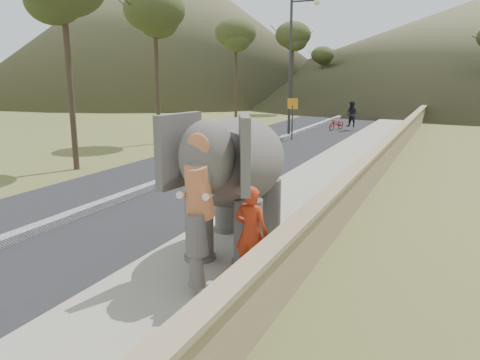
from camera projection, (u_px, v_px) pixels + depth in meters
name	position (u px, v px, depth m)	size (l,w,h in m)	color
ground	(228.00, 258.00, 9.96)	(160.00, 160.00, 0.00)	olive
road	(226.00, 161.00, 20.84)	(7.00, 120.00, 0.03)	black
median	(226.00, 159.00, 20.82)	(0.35, 120.00, 0.22)	black
walkway	(338.00, 169.00, 18.79)	(3.00, 120.00, 0.15)	#9E9687
parapet	(381.00, 161.00, 18.02)	(0.30, 120.00, 1.10)	tan
lamppost	(295.00, 55.00, 27.15)	(1.76, 0.36, 8.00)	#2E2F33
signboard	(292.00, 112.00, 27.03)	(0.60, 0.08, 2.40)	#2D2D33
hill_left	(163.00, 25.00, 71.65)	(60.00, 60.00, 22.00)	brown
hill_far	(469.00, 50.00, 68.31)	(80.00, 80.00, 14.00)	brown
elephant_and_man	(237.00, 181.00, 9.92)	(2.63, 4.34, 2.95)	#615C58
motorcyclist	(344.00, 119.00, 31.65)	(2.08, 1.83, 2.00)	maroon
trees	(423.00, 71.00, 32.87)	(49.10, 44.17, 8.75)	#473828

